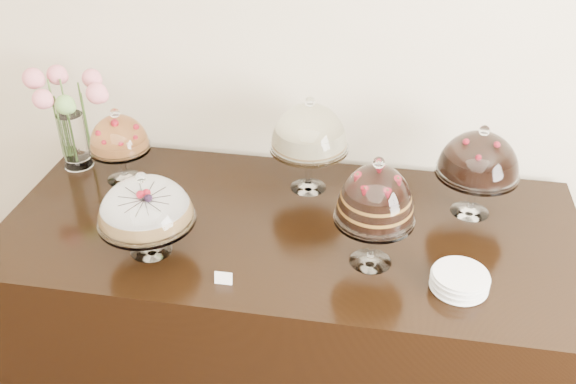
% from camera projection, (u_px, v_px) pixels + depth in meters
% --- Properties ---
extents(wall_back, '(5.00, 0.04, 3.00)m').
position_uv_depth(wall_back, '(354.00, 28.00, 2.56)').
color(wall_back, beige).
rests_on(wall_back, ground).
extents(display_counter, '(2.20, 1.00, 0.90)m').
position_uv_depth(display_counter, '(290.00, 312.00, 2.69)').
color(display_counter, black).
rests_on(display_counter, ground).
extents(cake_stand_sugar_sponge, '(0.34, 0.34, 0.33)m').
position_uv_depth(cake_stand_sugar_sponge, '(145.00, 205.00, 2.21)').
color(cake_stand_sugar_sponge, white).
rests_on(cake_stand_sugar_sponge, display_counter).
extents(cake_stand_choco_layer, '(0.27, 0.27, 0.42)m').
position_uv_depth(cake_stand_choco_layer, '(376.00, 198.00, 2.12)').
color(cake_stand_choco_layer, white).
rests_on(cake_stand_choco_layer, display_counter).
extents(cake_stand_cheesecake, '(0.32, 0.32, 0.41)m').
position_uv_depth(cake_stand_cheesecake, '(309.00, 131.00, 2.54)').
color(cake_stand_cheesecake, white).
rests_on(cake_stand_cheesecake, display_counter).
extents(cake_stand_dark_choco, '(0.31, 0.31, 0.38)m').
position_uv_depth(cake_stand_dark_choco, '(479.00, 158.00, 2.40)').
color(cake_stand_dark_choco, white).
rests_on(cake_stand_dark_choco, display_counter).
extents(cake_stand_fruit_tart, '(0.25, 0.25, 0.33)m').
position_uv_depth(cake_stand_fruit_tart, '(119.00, 137.00, 2.63)').
color(cake_stand_fruit_tart, white).
rests_on(cake_stand_fruit_tart, display_counter).
extents(flower_vase, '(0.35, 0.26, 0.44)m').
position_uv_depth(flower_vase, '(69.00, 112.00, 2.70)').
color(flower_vase, white).
rests_on(flower_vase, display_counter).
extents(plate_stack, '(0.19, 0.19, 0.06)m').
position_uv_depth(plate_stack, '(460.00, 281.00, 2.13)').
color(plate_stack, white).
rests_on(plate_stack, display_counter).
extents(price_card_left, '(0.06, 0.02, 0.04)m').
position_uv_depth(price_card_left, '(223.00, 278.00, 2.15)').
color(price_card_left, white).
rests_on(price_card_left, display_counter).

